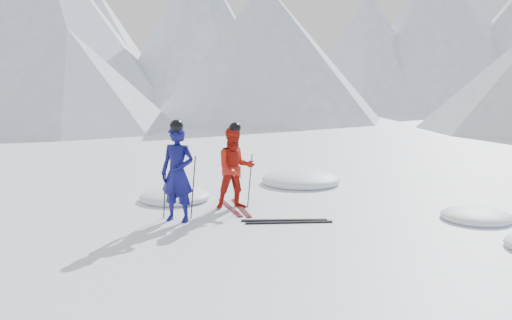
# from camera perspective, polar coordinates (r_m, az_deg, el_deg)

# --- Properties ---
(ground) EXTENTS (160.00, 160.00, 0.00)m
(ground) POSITION_cam_1_polar(r_m,az_deg,el_deg) (11.00, 9.92, -6.22)
(ground) COLOR white
(ground) RESTS_ON ground
(mountain_range) EXTENTS (106.15, 62.94, 15.53)m
(mountain_range) POSITION_cam_1_polar(r_m,az_deg,el_deg) (46.54, 14.34, 13.17)
(mountain_range) COLOR #B2BCD1
(mountain_range) RESTS_ON ground
(skier_blue) EXTENTS (0.78, 0.61, 1.90)m
(skier_blue) POSITION_cam_1_polar(r_m,az_deg,el_deg) (10.66, -8.27, -1.44)
(skier_blue) COLOR #0D0E52
(skier_blue) RESTS_ON ground
(skier_red) EXTENTS (1.04, 0.93, 1.76)m
(skier_red) POSITION_cam_1_polar(r_m,az_deg,el_deg) (11.62, -2.21, -0.87)
(skier_red) COLOR #B51A0E
(skier_red) RESTS_ON ground
(pole_blue_left) EXTENTS (0.13, 0.09, 1.26)m
(pole_blue_left) POSITION_cam_1_polar(r_m,az_deg,el_deg) (10.94, -9.56, -2.90)
(pole_blue_left) COLOR black
(pole_blue_left) RESTS_ON ground
(pole_blue_right) EXTENTS (0.13, 0.07, 1.26)m
(pole_blue_right) POSITION_cam_1_polar(r_m,az_deg,el_deg) (10.90, -6.63, -2.88)
(pole_blue_right) COLOR black
(pole_blue_right) RESTS_ON ground
(pole_red_left) EXTENTS (0.12, 0.09, 1.17)m
(pole_red_left) POSITION_cam_1_polar(r_m,az_deg,el_deg) (11.96, -3.45, -2.03)
(pole_red_left) COLOR black
(pole_red_left) RESTS_ON ground
(pole_red_right) EXTENTS (0.12, 0.08, 1.17)m
(pole_red_right) POSITION_cam_1_polar(r_m,az_deg,el_deg) (11.78, -0.65, -2.18)
(pole_red_right) COLOR black
(pole_red_right) RESTS_ON ground
(ski_worn_left) EXTENTS (0.76, 1.59, 0.03)m
(ski_worn_left) POSITION_cam_1_polar(r_m,az_deg,el_deg) (11.81, -2.76, -5.00)
(ski_worn_left) COLOR black
(ski_worn_left) RESTS_ON ground
(ski_worn_right) EXTENTS (0.66, 1.63, 0.03)m
(ski_worn_right) POSITION_cam_1_polar(r_m,az_deg,el_deg) (11.77, -1.60, -5.03)
(ski_worn_right) COLOR black
(ski_worn_right) RESTS_ON ground
(ski_loose_a) EXTENTS (1.70, 0.33, 0.03)m
(ski_loose_a) POSITION_cam_1_polar(r_m,az_deg,el_deg) (10.76, 2.99, -6.35)
(ski_loose_a) COLOR black
(ski_loose_a) RESTS_ON ground
(ski_loose_b) EXTENTS (1.69, 0.39, 0.03)m
(ski_loose_b) POSITION_cam_1_polar(r_m,az_deg,el_deg) (10.61, 3.49, -6.57)
(ski_loose_b) COLOR black
(ski_loose_b) RESTS_ON ground
(snow_lumps) EXTENTS (8.54, 6.97, 0.46)m
(snow_lumps) POSITION_cam_1_polar(r_m,az_deg,el_deg) (12.86, 6.45, -3.99)
(snow_lumps) COLOR white
(snow_lumps) RESTS_ON ground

